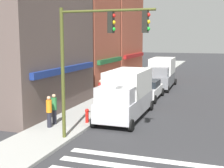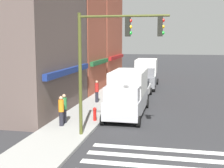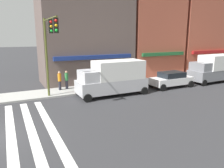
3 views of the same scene
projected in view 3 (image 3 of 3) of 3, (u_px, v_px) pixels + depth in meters
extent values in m
cube|color=silver|center=(11.00, 134.00, 11.70)|extent=(0.47, 10.80, 0.01)
cube|color=silver|center=(31.00, 130.00, 12.15)|extent=(0.47, 10.80, 0.01)
cube|color=silver|center=(50.00, 127.00, 12.60)|extent=(0.47, 10.80, 0.01)
cube|color=brown|center=(85.00, 19.00, 23.90)|extent=(9.97, 5.00, 13.95)
cube|color=navy|center=(95.00, 57.00, 22.45)|extent=(8.48, 0.30, 0.40)
cube|color=#9E4C38|center=(152.00, 21.00, 27.76)|extent=(7.19, 5.00, 13.85)
cube|color=#1E592D|center=(164.00, 54.00, 26.29)|extent=(6.12, 0.30, 0.40)
cube|color=#9E4C38|center=(201.00, 32.00, 31.83)|extent=(9.59, 5.00, 11.36)
cube|color=maroon|center=(214.00, 52.00, 30.09)|extent=(8.15, 0.30, 0.40)
cylinder|color=#474C1E|center=(47.00, 59.00, 17.98)|extent=(0.18, 0.18, 6.52)
cylinder|color=#474C1E|center=(50.00, 19.00, 15.33)|extent=(0.12, 4.54, 0.12)
cube|color=black|center=(51.00, 26.00, 15.24)|extent=(0.32, 0.24, 0.95)
sphere|color=red|center=(51.00, 22.00, 15.07)|extent=(0.18, 0.18, 0.18)
sphere|color=#EAAD14|center=(51.00, 26.00, 15.13)|extent=(0.18, 0.18, 0.18)
sphere|color=green|center=(51.00, 31.00, 15.20)|extent=(0.18, 0.18, 0.18)
cube|color=black|center=(56.00, 25.00, 13.85)|extent=(0.32, 0.24, 0.95)
sphere|color=red|center=(56.00, 21.00, 13.68)|extent=(0.18, 0.18, 0.18)
sphere|color=#EAAD14|center=(56.00, 25.00, 13.74)|extent=(0.18, 0.18, 0.18)
sphere|color=green|center=(56.00, 30.00, 13.81)|extent=(0.18, 0.18, 0.18)
cube|color=#B7B7BC|center=(112.00, 85.00, 19.23)|extent=(6.20, 2.20, 1.10)
cube|color=silver|center=(118.00, 70.00, 19.21)|extent=(4.34, 2.20, 1.60)
cube|color=#B7B7BC|center=(91.00, 76.00, 18.16)|extent=(1.74, 2.09, 0.90)
cylinder|color=black|center=(79.00, 92.00, 19.16)|extent=(0.68, 0.22, 0.68)
cylinder|color=black|center=(88.00, 98.00, 17.23)|extent=(0.68, 0.22, 0.68)
cylinder|color=black|center=(132.00, 86.00, 21.48)|extent=(0.68, 0.22, 0.68)
cylinder|color=black|center=(144.00, 91.00, 19.55)|extent=(0.68, 0.22, 0.68)
cube|color=white|center=(171.00, 81.00, 22.18)|extent=(4.42, 1.85, 0.70)
cube|color=black|center=(172.00, 75.00, 22.05)|extent=(2.44, 1.68, 0.55)
cylinder|color=black|center=(151.00, 84.00, 22.27)|extent=(0.68, 0.22, 0.68)
cylinder|color=black|center=(163.00, 88.00, 20.70)|extent=(0.68, 0.22, 0.68)
cylinder|color=black|center=(178.00, 81.00, 23.82)|extent=(0.68, 0.22, 0.68)
cylinder|color=black|center=(191.00, 84.00, 22.24)|extent=(0.68, 0.22, 0.68)
cube|color=slate|center=(214.00, 74.00, 24.79)|extent=(6.26, 2.37, 1.10)
cube|color=silver|center=(219.00, 62.00, 24.76)|extent=(4.40, 2.32, 1.60)
cube|color=slate|center=(202.00, 66.00, 23.72)|extent=(1.79, 2.14, 0.90)
cylinder|color=black|center=(188.00, 79.00, 24.71)|extent=(0.68, 0.22, 0.68)
cylinder|color=black|center=(204.00, 83.00, 22.78)|extent=(0.68, 0.22, 0.68)
cylinder|color=black|center=(221.00, 75.00, 27.03)|extent=(0.68, 0.22, 0.68)
cylinder|color=#23232D|center=(60.00, 85.00, 20.54)|extent=(0.26, 0.26, 0.85)
cylinder|color=orange|center=(59.00, 77.00, 20.37)|extent=(0.32, 0.32, 0.70)
sphere|color=tan|center=(59.00, 73.00, 20.27)|extent=(0.22, 0.22, 0.22)
cylinder|color=#23232D|center=(127.00, 79.00, 23.38)|extent=(0.26, 0.26, 0.85)
cylinder|color=red|center=(128.00, 72.00, 23.21)|extent=(0.32, 0.32, 0.70)
sphere|color=tan|center=(128.00, 68.00, 23.11)|extent=(0.22, 0.22, 0.22)
cylinder|color=#23232D|center=(67.00, 85.00, 20.89)|extent=(0.26, 0.26, 0.85)
cylinder|color=#2D7A3D|center=(66.00, 77.00, 20.72)|extent=(0.32, 0.32, 0.70)
sphere|color=tan|center=(66.00, 72.00, 20.62)|extent=(0.22, 0.22, 0.22)
cylinder|color=red|center=(81.00, 88.00, 19.83)|extent=(0.20, 0.20, 0.65)
sphere|color=red|center=(81.00, 84.00, 19.74)|extent=(0.24, 0.24, 0.24)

